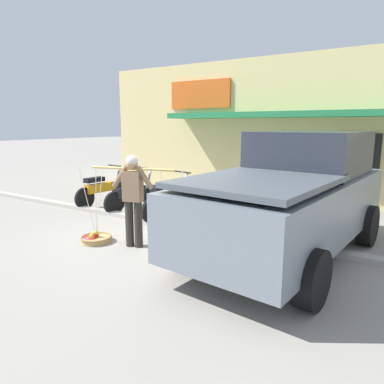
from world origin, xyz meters
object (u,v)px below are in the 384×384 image
motorcycle_second_in_row (132,193)px  plastic_litter_bag (90,239)px  motorcycle_third_in_row (169,199)px  fruit_vendor (133,195)px  fruit_basket_left_side (176,247)px  motorcycle_end_of_row (214,204)px  fruit_basket_right_side (96,238)px  motorcycle_nearest_shop (102,189)px  parked_truck (292,196)px

motorcycle_second_in_row → plastic_litter_bag: bearing=-67.0°
motorcycle_third_in_row → fruit_vendor: bearing=-72.8°
fruit_basket_left_side → motorcycle_third_in_row: bearing=128.0°
motorcycle_third_in_row → motorcycle_end_of_row: 1.17m
fruit_vendor → fruit_basket_left_side: 1.21m
motorcycle_second_in_row → motorcycle_third_in_row: bearing=-5.2°
fruit_basket_left_side → fruit_basket_right_side: 1.62m
fruit_vendor → motorcycle_nearest_shop: (-3.01, 2.14, -0.52)m
fruit_basket_right_side → parked_truck: (3.34, 1.34, 0.95)m
fruit_vendor → fruit_basket_left_side: (0.78, 0.20, -0.90)m
fruit_basket_left_side → motorcycle_second_in_row: size_ratio=0.80×
plastic_litter_bag → parked_truck: bearing=22.6°
motorcycle_third_in_row → motorcycle_end_of_row: size_ratio=1.05×
motorcycle_end_of_row → parked_truck: 2.30m
fruit_vendor → parked_truck: size_ratio=0.35×
fruit_basket_left_side → plastic_litter_bag: 1.72m
motorcycle_nearest_shop → fruit_vendor: bearing=-35.4°
fruit_vendor → motorcycle_third_in_row: fruit_vendor is taller
fruit_basket_right_side → parked_truck: size_ratio=0.30×
fruit_vendor → motorcycle_third_in_row: bearing=107.2°
fruit_basket_left_side → motorcycle_end_of_row: bearing=97.2°
motorcycle_second_in_row → motorcycle_third_in_row: (1.26, -0.11, 0.00)m
fruit_vendor → motorcycle_nearest_shop: fruit_vendor is taller
fruit_basket_left_side → parked_truck: 2.22m
parked_truck → motorcycle_third_in_row: bearing=164.8°
plastic_litter_bag → motorcycle_end_of_row: bearing=59.4°
motorcycle_third_in_row → fruit_basket_left_side: bearing=-52.0°
motorcycle_nearest_shop → motorcycle_second_in_row: 1.12m
motorcycle_end_of_row → fruit_vendor: bearing=-104.6°
fruit_basket_left_side → fruit_vendor: bearing=-165.6°
fruit_vendor → motorcycle_end_of_row: (0.55, 2.10, -0.52)m
motorcycle_nearest_shop → motorcycle_end_of_row: 3.55m
motorcycle_second_in_row → parked_truck: bearing=-12.4°
fruit_basket_left_side → parked_truck: parked_truck is taller
motorcycle_third_in_row → motorcycle_end_of_row: (1.17, 0.10, 0.00)m
fruit_basket_left_side → motorcycle_end_of_row: fruit_basket_left_side is taller
fruit_basket_right_side → motorcycle_second_in_row: size_ratio=0.80×
fruit_basket_left_side → plastic_litter_bag: size_ratio=5.18×
motorcycle_nearest_shop → parked_truck: (5.56, -1.00, 0.58)m
fruit_vendor → fruit_basket_left_side: size_ratio=1.17×
motorcycle_second_in_row → motorcycle_end_of_row: same height
plastic_litter_bag → motorcycle_second_in_row: bearing=113.0°
motorcycle_end_of_row → fruit_basket_right_side: bearing=-120.1°
fruit_vendor → motorcycle_second_in_row: size_ratio=0.94×
motorcycle_end_of_row → fruit_basket_left_side: bearing=-82.8°
parked_truck → fruit_basket_right_side: bearing=-158.2°
fruit_basket_left_side → plastic_litter_bag: (-1.65, -0.49, -0.01)m
motorcycle_third_in_row → parked_truck: size_ratio=0.37×
fruit_basket_right_side → parked_truck: bearing=21.8°
motorcycle_nearest_shop → parked_truck: size_ratio=0.37×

